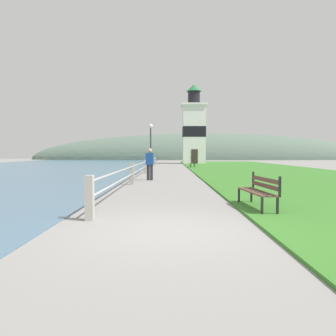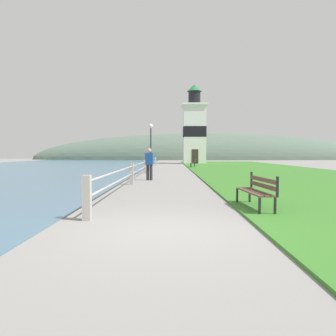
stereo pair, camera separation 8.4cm
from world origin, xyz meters
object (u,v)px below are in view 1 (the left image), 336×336
person_strolling (150,163)px  lighthouse (194,130)px  park_bench_midway (193,162)px  park_bench_near (260,189)px  lamp_post (151,138)px

person_strolling → lighthouse: bearing=1.5°
lighthouse → person_strolling: 28.80m
park_bench_midway → lighthouse: lighthouse is taller
park_bench_midway → person_strolling: bearing=83.9°
park_bench_near → park_bench_midway: same height
park_bench_midway → person_strolling: person_strolling is taller
park_bench_near → person_strolling: person_strolling is taller
park_bench_midway → lighthouse: size_ratio=0.16×
park_bench_near → lamp_post: 19.87m
lighthouse → person_strolling: (-4.46, -28.20, -3.79)m
park_bench_midway → person_strolling: size_ratio=1.03×
lighthouse → lamp_post: lighthouse is taller
lighthouse → person_strolling: size_ratio=6.36×
lighthouse → lamp_post: 18.93m
park_bench_midway → lighthouse: (0.95, 12.51, 4.19)m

